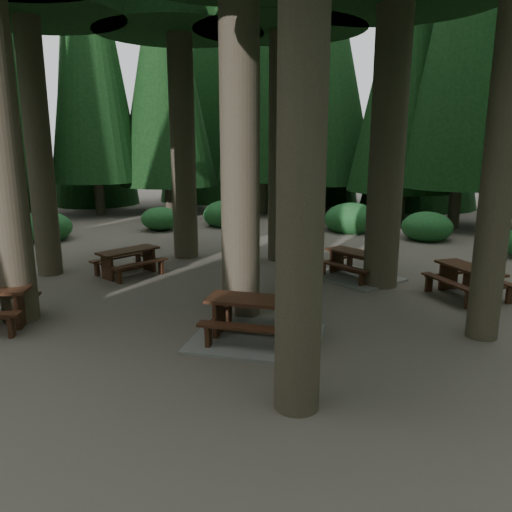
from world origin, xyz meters
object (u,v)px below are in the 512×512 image
Objects in this scene: picnic_table_a at (257,325)px; picnic_table_c at (355,269)px; picnic_table_b at (129,258)px; picnic_table_d at (469,277)px.

picnic_table_a is 1.17× the size of picnic_table_c.
picnic_table_a is at bearing -99.33° from picnic_table_b.
picnic_table_c is (5.38, 3.66, -0.24)m from picnic_table_b.
picnic_table_a reaches higher than picnic_table_c.
picnic_table_a is 6.06m from picnic_table_b.
picnic_table_c is (-0.45, 5.27, -0.04)m from picnic_table_a.
picnic_table_a is at bearing -81.95° from picnic_table_d.
picnic_table_b is at bearing 141.69° from picnic_table_a.
picnic_table_c is at bearing 72.08° from picnic_table_a.
picnic_table_a is 5.91m from picnic_table_d.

